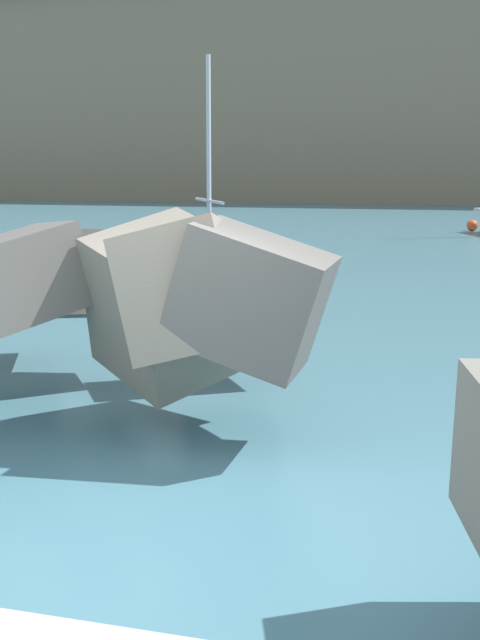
{
  "coord_description": "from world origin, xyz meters",
  "views": [
    {
      "loc": [
        2.4,
        -5.44,
        2.51
      ],
      "look_at": [
        0.73,
        0.5,
        1.4
      ],
      "focal_mm": 48.21,
      "sensor_mm": 36.0,
      "label": 1
    }
  ],
  "objects": [
    {
      "name": "headland_bluff",
      "position": [
        -5.25,
        73.95,
        7.84
      ],
      "size": [
        85.32,
        44.96,
        15.64
      ],
      "color": "#847056",
      "rests_on": "ground"
    },
    {
      "name": "mooring_buoy_inner",
      "position": [
        2.01,
        29.55,
        0.22
      ],
      "size": [
        0.44,
        0.44,
        0.44
      ],
      "color": "#E54C1E",
      "rests_on": "ground"
    },
    {
      "name": "breakwater_jetty",
      "position": [
        0.07,
        2.11,
        1.15
      ],
      "size": [
        28.2,
        7.52,
        2.45
      ],
      "color": "#3D3A38",
      "rests_on": "ground"
    },
    {
      "name": "mooring_buoy_middle",
      "position": [
        -8.33,
        18.21,
        0.22
      ],
      "size": [
        0.44,
        0.44,
        0.44
      ],
      "color": "yellow",
      "rests_on": "ground"
    },
    {
      "name": "ground_plane",
      "position": [
        0.0,
        0.0,
        0.0
      ],
      "size": [
        400.0,
        400.0,
        0.0
      ],
      "primitive_type": "plane",
      "color": "#42707F"
    },
    {
      "name": "boat_near_left",
      "position": [
        -4.78,
        16.65,
        0.41
      ],
      "size": [
        4.55,
        5.7,
        5.33
      ],
      "color": "navy",
      "rests_on": "ground"
    },
    {
      "name": "station_building_east",
      "position": [
        -22.74,
        81.21,
        18.07
      ],
      "size": [
        8.27,
        5.22,
        4.82
      ],
      "color": "beige",
      "rests_on": "headland_bluff"
    }
  ]
}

